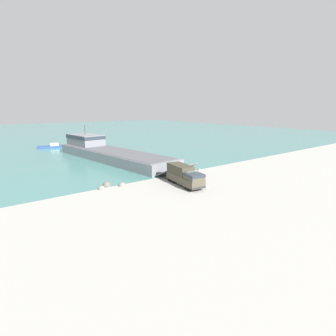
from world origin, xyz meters
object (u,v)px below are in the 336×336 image
military_truck (184,175)px  moored_boat_a (53,146)px  soldier_on_ramp (202,177)px  mooring_bollard (193,172)px  landing_craft (106,151)px  cargo_crate (201,185)px

military_truck → moored_boat_a: size_ratio=0.96×
soldier_on_ramp → mooring_bollard: soldier_on_ramp is taller
moored_boat_a → mooring_bollard: moored_boat_a is taller
landing_craft → cargo_crate: landing_craft is taller
soldier_on_ramp → moored_boat_a: size_ratio=0.20×
moored_boat_a → cargo_crate: size_ratio=9.13×
landing_craft → mooring_bollard: size_ratio=57.07×
landing_craft → moored_boat_a: bearing=96.3°
landing_craft → moored_boat_a: size_ratio=4.97×
military_truck → mooring_bollard: (5.80, 4.40, -1.15)m
landing_craft → moored_boat_a: 25.25m
moored_boat_a → cargo_crate: (7.28, -54.76, -0.07)m
military_truck → cargo_crate: size_ratio=8.76×
landing_craft → military_truck: landing_craft is taller
cargo_crate → mooring_bollard: bearing=56.3°
military_truck → moored_boat_a: (-5.98, 52.42, -1.10)m
military_truck → landing_craft: bearing=-170.5°
cargo_crate → military_truck: bearing=119.2°
landing_craft → military_truck: (0.20, -27.88, -0.18)m
soldier_on_ramp → mooring_bollard: bearing=7.4°
military_truck → cargo_crate: (1.31, -2.34, -1.16)m
military_truck → soldier_on_ramp: (2.99, -0.81, -0.60)m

